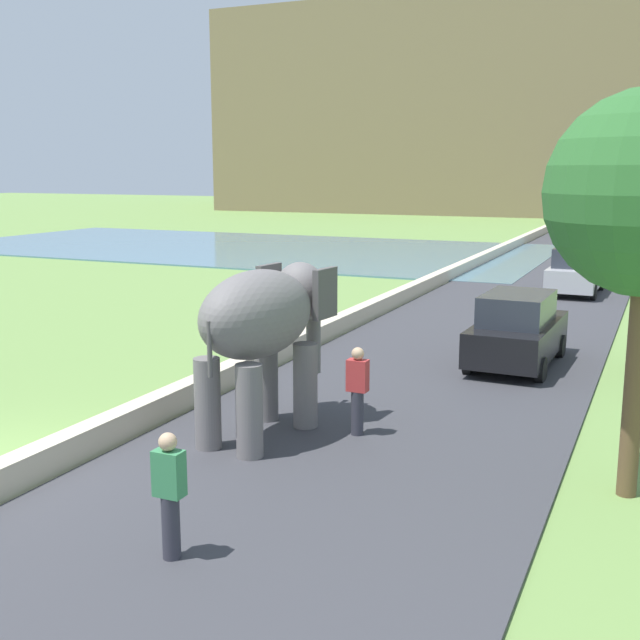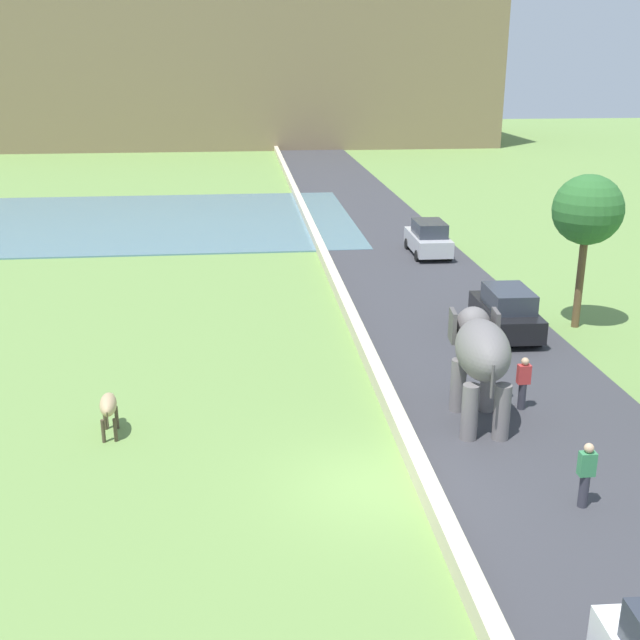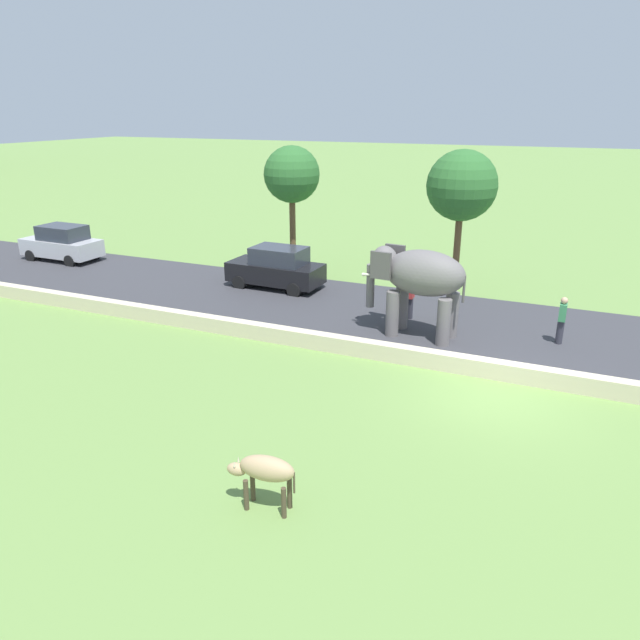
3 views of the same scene
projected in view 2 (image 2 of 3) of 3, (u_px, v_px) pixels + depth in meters
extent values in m
plane|color=#6B8E47|center=(371.00, 486.00, 18.35)|extent=(220.00, 220.00, 0.00)
cube|color=#38383D|center=(405.00, 265.00, 37.66)|extent=(7.00, 120.00, 0.06)
cube|color=beige|center=(332.00, 274.00, 35.33)|extent=(0.40, 110.00, 0.52)
cube|color=slate|center=(57.00, 222.00, 47.30)|extent=(36.00, 18.00, 0.08)
cube|color=#7F6B4C|center=(208.00, 46.00, 92.30)|extent=(64.00, 28.00, 21.66)
ellipsoid|color=slate|center=(483.00, 350.00, 20.64)|extent=(1.66, 2.83, 1.50)
cylinder|color=slate|center=(458.00, 386.00, 21.94)|extent=(0.44, 0.44, 1.60)
cylinder|color=slate|center=(488.00, 386.00, 21.94)|extent=(0.44, 0.44, 1.60)
cylinder|color=slate|center=(470.00, 413.00, 20.28)|extent=(0.44, 0.44, 1.60)
cylinder|color=slate|center=(502.00, 413.00, 20.28)|extent=(0.44, 0.44, 1.60)
ellipsoid|color=slate|center=(473.00, 326.00, 21.93)|extent=(1.08, 1.00, 1.10)
cube|color=#504C4C|center=(453.00, 326.00, 21.78)|extent=(0.19, 0.71, 0.90)
cube|color=#504C4C|center=(495.00, 326.00, 21.79)|extent=(0.19, 0.71, 0.90)
cylinder|color=slate|center=(468.00, 349.00, 22.66)|extent=(0.28, 0.28, 1.50)
cone|color=silver|center=(462.00, 335.00, 22.45)|extent=(0.18, 0.57, 0.17)
cone|color=silver|center=(477.00, 335.00, 22.45)|extent=(0.18, 0.57, 0.17)
cylinder|color=#504C4C|center=(492.00, 382.00, 19.50)|extent=(0.08, 0.08, 0.90)
cylinder|color=#33333D|center=(522.00, 397.00, 22.13)|extent=(0.22, 0.22, 0.85)
cube|color=#B73333|center=(524.00, 374.00, 21.90)|extent=(0.36, 0.22, 0.56)
sphere|color=tan|center=(525.00, 361.00, 21.78)|extent=(0.22, 0.22, 0.22)
cylinder|color=#33333D|center=(584.00, 492.00, 17.32)|extent=(0.22, 0.22, 0.85)
cube|color=#388451|center=(587.00, 464.00, 17.09)|extent=(0.36, 0.22, 0.56)
sphere|color=tan|center=(589.00, 448.00, 16.96)|extent=(0.22, 0.22, 0.22)
cube|color=#B7B7BC|center=(428.00, 242.00, 39.40)|extent=(1.77, 4.03, 0.80)
cube|color=#2D333D|center=(430.00, 228.00, 38.97)|extent=(1.48, 2.22, 0.70)
cylinder|color=black|center=(407.00, 244.00, 40.69)|extent=(0.19, 0.60, 0.60)
cylinder|color=black|center=(437.00, 244.00, 40.82)|extent=(0.19, 0.60, 0.60)
cylinder|color=black|center=(417.00, 256.00, 38.23)|extent=(0.19, 0.60, 0.60)
cylinder|color=black|center=(449.00, 256.00, 38.37)|extent=(0.19, 0.60, 0.60)
cube|color=black|center=(505.00, 316.00, 28.12)|extent=(1.82, 4.05, 0.80)
cube|color=#2D333D|center=(509.00, 298.00, 27.69)|extent=(1.51, 2.24, 0.70)
cylinder|color=black|center=(474.00, 316.00, 29.42)|extent=(0.20, 0.61, 0.60)
cylinder|color=black|center=(515.00, 315.00, 29.54)|extent=(0.20, 0.61, 0.60)
cylinder|color=black|center=(493.00, 340.00, 26.97)|extent=(0.20, 0.61, 0.60)
cylinder|color=black|center=(538.00, 339.00, 27.08)|extent=(0.20, 0.61, 0.60)
ellipsoid|color=tan|center=(108.00, 404.00, 20.54)|extent=(0.54, 1.14, 0.50)
cylinder|color=#493D2C|center=(105.00, 418.00, 21.06)|extent=(0.10, 0.10, 0.65)
cylinder|color=#493D2C|center=(117.00, 417.00, 21.11)|extent=(0.10, 0.10, 0.65)
cylinder|color=#493D2C|center=(103.00, 431.00, 20.34)|extent=(0.10, 0.10, 0.65)
cylinder|color=#493D2C|center=(115.00, 430.00, 20.40)|extent=(0.10, 0.10, 0.65)
ellipsoid|color=tan|center=(110.00, 400.00, 21.18)|extent=(0.28, 0.42, 0.26)
cone|color=beige|center=(106.00, 394.00, 21.11)|extent=(0.04, 0.04, 0.12)
cone|color=beige|center=(113.00, 394.00, 21.14)|extent=(0.04, 0.04, 0.12)
cylinder|color=#493D2C|center=(108.00, 420.00, 20.11)|extent=(0.04, 0.04, 0.45)
cylinder|color=brown|center=(580.00, 281.00, 28.62)|extent=(0.28, 0.28, 3.55)
sphere|color=#2D662D|center=(588.00, 210.00, 27.76)|extent=(2.52, 2.52, 2.52)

